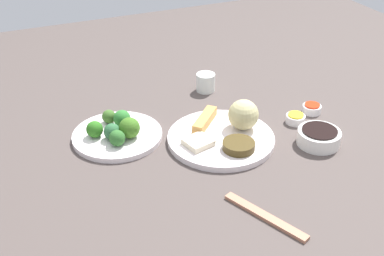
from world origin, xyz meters
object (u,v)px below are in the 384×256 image
object	(u,v)px
soy_sauce_bowl	(319,138)
teacup	(206,82)
sauce_ramekin_sweet_and_sour	(312,109)
main_plate	(221,139)
sauce_ramekin_hot_mustard	(295,119)
chopsticks_pair	(265,216)
broccoli_plate	(117,136)

from	to	relation	value
soy_sauce_bowl	teacup	xyz separation A→B (m)	(-0.14, 0.39, 0.01)
sauce_ramekin_sweet_and_sour	teacup	xyz separation A→B (m)	(-0.22, 0.25, 0.02)
main_plate	teacup	size ratio (longest dim) A/B	4.80
sauce_ramekin_hot_mustard	chopsticks_pair	xyz separation A→B (m)	(-0.28, -0.30, -0.01)
main_plate	broccoli_plate	bearing A→B (deg)	152.88
teacup	chopsticks_pair	xyz separation A→B (m)	(-0.13, -0.57, -0.02)
soy_sauce_bowl	sauce_ramekin_sweet_and_sour	world-z (taller)	soy_sauce_bowl
main_plate	sauce_ramekin_sweet_and_sour	bearing A→B (deg)	5.86
soy_sauce_bowl	teacup	size ratio (longest dim) A/B	1.90
main_plate	teacup	xyz separation A→B (m)	(0.09, 0.28, 0.02)
broccoli_plate	teacup	bearing A→B (deg)	25.31
teacup	soy_sauce_bowl	bearing A→B (deg)	-70.48
sauce_ramekin_hot_mustard	chopsticks_pair	world-z (taller)	sauce_ramekin_hot_mustard
broccoli_plate	chopsticks_pair	size ratio (longest dim) A/B	1.16
sauce_ramekin_sweet_and_sour	chopsticks_pair	world-z (taller)	sauce_ramekin_sweet_and_sour
broccoli_plate	teacup	xyz separation A→B (m)	(0.33, 0.15, 0.02)
broccoli_plate	soy_sauce_bowl	world-z (taller)	soy_sauce_bowl
teacup	chopsticks_pair	bearing A→B (deg)	-102.91
soy_sauce_bowl	sauce_ramekin_hot_mustard	size ratio (longest dim) A/B	2.08
main_plate	soy_sauce_bowl	distance (m)	0.25
sauce_ramekin_hot_mustard	chopsticks_pair	bearing A→B (deg)	-132.58
main_plate	soy_sauce_bowl	bearing A→B (deg)	-26.35
broccoli_plate	sauce_ramekin_sweet_and_sour	size ratio (longest dim) A/B	4.44
soy_sauce_bowl	chopsticks_pair	distance (m)	0.33
teacup	sauce_ramekin_hot_mustard	bearing A→B (deg)	-62.22
main_plate	sauce_ramekin_hot_mustard	distance (m)	0.23
sauce_ramekin_sweet_and_sour	sauce_ramekin_hot_mustard	world-z (taller)	same
main_plate	sauce_ramekin_sweet_and_sour	size ratio (longest dim) A/B	5.24
main_plate	broccoli_plate	size ratio (longest dim) A/B	1.18
soy_sauce_bowl	sauce_ramekin_sweet_and_sour	bearing A→B (deg)	60.17
sauce_ramekin_hot_mustard	sauce_ramekin_sweet_and_sour	bearing A→B (deg)	20.99
teacup	chopsticks_pair	size ratio (longest dim) A/B	0.29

